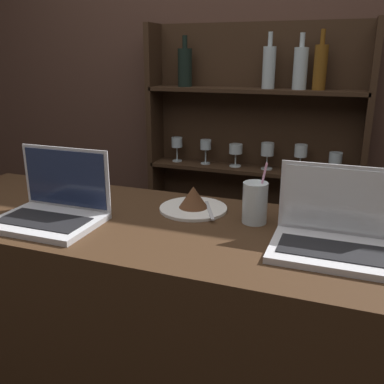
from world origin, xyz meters
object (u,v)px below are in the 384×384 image
at_px(cake_plate, 193,202).
at_px(laptop_far, 332,233).
at_px(laptop_near, 53,207).
at_px(water_glass, 255,203).

bearing_deg(cake_plate, laptop_far, -19.25).
relative_size(laptop_near, cake_plate, 1.41).
height_order(laptop_near, water_glass, laptop_near).
distance_m(laptop_near, cake_plate, 0.45).
bearing_deg(water_glass, laptop_near, -161.03).
bearing_deg(water_glass, cake_plate, 170.00).
relative_size(cake_plate, water_glass, 1.17).
bearing_deg(cake_plate, water_glass, -10.00).
bearing_deg(cake_plate, laptop_near, -147.39).
height_order(laptop_far, water_glass, laptop_far).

